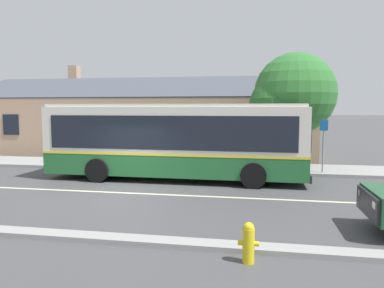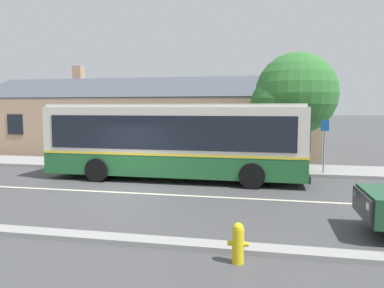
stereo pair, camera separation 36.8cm
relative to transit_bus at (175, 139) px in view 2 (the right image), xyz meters
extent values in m
plane|color=#424244|center=(-1.43, -2.90, -1.74)|extent=(300.00, 300.00, 0.00)
cube|color=gray|center=(-1.43, 3.10, -1.67)|extent=(60.00, 3.00, 0.15)
cube|color=gray|center=(-1.43, -7.65, -1.68)|extent=(60.00, 0.50, 0.12)
cube|color=beige|center=(-1.43, -2.90, -1.74)|extent=(60.00, 0.16, 0.01)
cube|color=tan|center=(-4.32, 10.29, 0.09)|extent=(22.32, 8.90, 3.67)
cube|color=#424751|center=(-4.32, 8.07, 2.68)|extent=(22.92, 4.50, 1.66)
cube|color=#424751|center=(-4.32, 12.52, 2.68)|extent=(22.92, 4.50, 1.66)
cube|color=tan|center=(-10.46, 11.18, 3.93)|extent=(0.70, 0.70, 1.20)
cube|color=black|center=(-12.13, 5.81, 0.27)|extent=(1.10, 0.06, 1.30)
cube|color=black|center=(-4.32, 5.81, 0.27)|extent=(1.10, 0.06, 1.30)
cube|color=black|center=(3.49, 5.81, 0.27)|extent=(1.10, 0.06, 1.30)
cube|color=#4C3323|center=(-0.97, 5.81, -0.69)|extent=(1.00, 0.06, 2.10)
cube|color=#236633|center=(-0.02, 0.00, -1.02)|extent=(10.99, 2.61, 0.89)
cube|color=yellow|center=(-0.02, 0.00, -0.53)|extent=(11.01, 2.63, 0.10)
cube|color=silver|center=(-0.02, 0.00, 0.46)|extent=(10.99, 2.61, 1.86)
cube|color=silver|center=(-0.02, 0.00, 1.45)|extent=(10.77, 2.49, 0.12)
cube|color=black|center=(0.00, 1.26, 0.36)|extent=(10.09, 0.13, 1.36)
cube|color=black|center=(-0.03, -1.27, 0.36)|extent=(10.09, 0.13, 1.36)
cube|color=black|center=(5.49, -0.06, 0.36)|extent=(0.06, 2.20, 1.36)
cube|color=black|center=(5.49, -0.06, 1.25)|extent=(0.06, 1.75, 0.24)
cube|color=black|center=(5.51, -0.06, -1.34)|extent=(0.11, 2.50, 0.28)
cube|color=#197233|center=(-1.38, 1.28, -1.02)|extent=(3.07, 0.06, 0.62)
cube|color=black|center=(4.27, 1.22, -0.22)|extent=(0.90, 0.04, 2.51)
cylinder|color=black|center=(3.39, 1.21, -1.24)|extent=(1.00, 0.29, 1.00)
cylinder|color=black|center=(3.37, -1.29, -1.24)|extent=(1.00, 0.29, 1.00)
cylinder|color=black|center=(-3.02, 1.28, -1.24)|extent=(1.00, 0.29, 1.00)
cylinder|color=black|center=(-3.05, -1.22, -1.24)|extent=(1.00, 0.29, 1.00)
cube|color=#232326|center=(6.25, -5.91, -1.01)|extent=(0.09, 1.78, 0.59)
cube|color=silver|center=(6.25, -6.54, -0.89)|extent=(0.06, 0.24, 0.16)
cube|color=silver|center=(6.24, -5.28, -0.89)|extent=(0.06, 0.24, 0.16)
cube|color=brown|center=(-6.81, 3.02, -1.14)|extent=(1.79, 0.10, 0.04)
cube|color=brown|center=(-6.81, 2.88, -1.14)|extent=(1.79, 0.10, 0.04)
cube|color=brown|center=(-6.81, 2.73, -1.14)|extent=(1.79, 0.10, 0.04)
cube|color=brown|center=(-6.81, 2.61, -0.84)|extent=(1.79, 0.04, 0.10)
cube|color=brown|center=(-6.81, 2.61, -0.70)|extent=(1.79, 0.04, 0.10)
cube|color=black|center=(-6.09, 2.88, -1.37)|extent=(0.08, 0.43, 0.45)
cube|color=black|center=(-7.53, 2.88, -1.37)|extent=(0.08, 0.43, 0.45)
cube|color=brown|center=(-2.54, 3.09, -1.14)|extent=(1.88, 0.10, 0.04)
cube|color=brown|center=(-2.54, 2.95, -1.14)|extent=(1.88, 0.10, 0.04)
cube|color=brown|center=(-2.54, 2.80, -1.14)|extent=(1.88, 0.10, 0.04)
cube|color=brown|center=(-2.54, 2.68, -0.84)|extent=(1.88, 0.04, 0.10)
cube|color=brown|center=(-2.54, 2.68, -0.70)|extent=(1.88, 0.04, 0.10)
cube|color=black|center=(-1.78, 2.95, -1.37)|extent=(0.08, 0.43, 0.45)
cube|color=black|center=(-3.29, 2.95, -1.37)|extent=(0.08, 0.43, 0.45)
cylinder|color=#4C3828|center=(5.26, 3.76, -0.51)|extent=(0.42, 0.42, 2.48)
sphere|color=#2D6B2D|center=(5.26, 3.76, 2.05)|extent=(4.04, 4.04, 4.04)
sphere|color=#2D6B2D|center=(4.48, 3.42, 1.44)|extent=(2.94, 2.94, 2.94)
cylinder|color=gold|center=(3.41, -8.30, -1.39)|extent=(0.24, 0.24, 0.70)
sphere|color=gold|center=(3.41, -8.30, -1.02)|extent=(0.22, 0.22, 0.22)
cylinder|color=gold|center=(3.25, -8.30, -1.34)|extent=(0.10, 0.10, 0.10)
cylinder|color=gold|center=(3.57, -8.30, -1.34)|extent=(0.10, 0.10, 0.10)
cylinder|color=gray|center=(6.43, 2.10, -0.39)|extent=(0.07, 0.07, 2.40)
cube|color=#1959A5|center=(6.43, 2.08, 0.56)|extent=(0.36, 0.03, 0.48)
camera|label=1|loc=(3.61, -15.62, 1.35)|focal=35.00mm
camera|label=2|loc=(3.97, -15.55, 1.35)|focal=35.00mm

